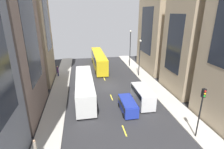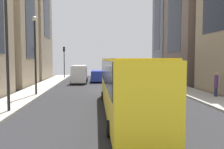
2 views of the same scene
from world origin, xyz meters
The scene contains 19 objects.
ground_plane centered at (0.00, 0.00, 0.00)m, with size 43.49×43.49×0.00m, color #28282B.
sidewalk_west centered at (-8.30, 0.00, 0.07)m, with size 2.89×44.00×0.15m, color #B2ADA3.
sidewalk_east centered at (8.30, 0.00, 0.07)m, with size 2.89×44.00×0.15m, color #B2ADA3.
lane_stripe_0 centered at (0.00, -21.00, 0.01)m, with size 0.16×2.00×0.01m, color yellow.
lane_stripe_1 centered at (0.00, -12.60, 0.01)m, with size 0.16×2.00×0.01m, color yellow.
lane_stripe_2 centered at (0.00, -4.20, 0.01)m, with size 0.16×2.00×0.01m, color yellow.
lane_stripe_3 centered at (0.00, 4.20, 0.01)m, with size 0.16×2.00×0.01m, color yellow.
lane_stripe_4 centered at (0.00, 12.60, 0.01)m, with size 0.16×2.00×0.01m, color yellow.
building_west_0 centered at (-13.63, -16.12, 11.51)m, with size 7.44×7.31×23.01m.
building_west_1 centered at (-13.95, -6.65, 9.99)m, with size 8.10×10.43×19.99m.
city_bus_white centered at (-4.10, -3.44, 2.01)m, with size 2.80×12.92×3.35m.
streetcar_yellow centered at (-0.21, 12.16, 2.13)m, with size 2.70×14.88×3.59m.
delivery_van_white centered at (4.00, -7.17, 1.51)m, with size 2.25×5.12×2.58m.
car_blue_0 centered at (1.42, -8.68, 1.01)m, with size 1.93×4.33×1.72m.
pedestrian_waiting_curb centered at (-8.82, -15.30, 1.28)m, with size 0.31×0.31×2.11m.
pedestrian_crossing_mid centered at (-9.24, 7.06, 1.32)m, with size 0.36×0.36×2.19m.
traffic_light_near_corner centered at (7.25, -15.04, 4.03)m, with size 0.32×0.44×5.55m.
streetlamp_near centered at (7.35, 11.63, 5.26)m, with size 0.44×0.44×8.55m.
streetlamp_far centered at (7.35, 4.59, 4.66)m, with size 0.44×0.44×7.40m.
Camera 2 is at (1.63, 27.18, 3.58)m, focal length 37.21 mm.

